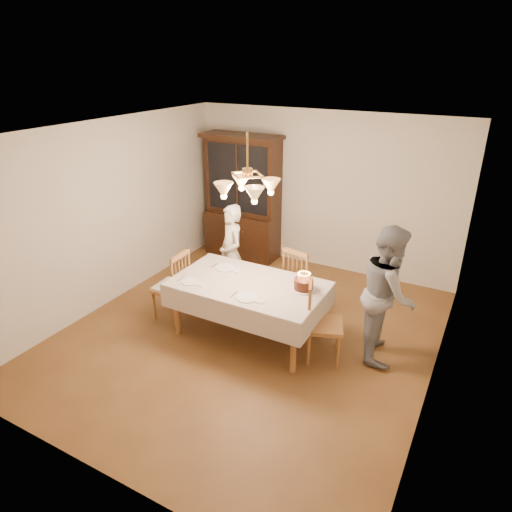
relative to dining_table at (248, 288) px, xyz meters
The scene contains 14 objects.
ground 0.68m from the dining_table, ahead, with size 5.00×5.00×0.00m, color brown.
room_shell 0.90m from the dining_table, ahead, with size 5.00×5.00×5.00m.
dining_table is the anchor object (origin of this frame).
china_hutch 2.67m from the dining_table, 121.48° to the left, with size 1.38×0.54×2.16m.
chair_far_side 0.97m from the dining_table, 67.67° to the left, with size 0.52×0.50×1.00m.
chair_left_end 1.17m from the dining_table, behind, with size 0.43×0.45×1.00m.
chair_right_end 1.04m from the dining_table, ahead, with size 0.55×0.56×1.00m.
elderly_woman 1.03m from the dining_table, 133.18° to the left, with size 0.53×0.35×1.45m, color beige.
adult_in_grey 1.68m from the dining_table, 15.00° to the left, with size 0.80×0.63×1.65m, color slate.
birthday_cake 0.71m from the dining_table, 14.19° to the left, with size 0.30×0.30×0.22m.
place_setting_near_left 0.72m from the dining_table, 153.19° to the right, with size 0.37×0.23×0.02m.
place_setting_near_right 0.39m from the dining_table, 61.35° to the right, with size 0.41×0.26×0.02m.
place_setting_far_left 0.53m from the dining_table, 154.63° to the left, with size 0.40×0.26×0.02m.
chandelier 1.29m from the dining_table, 155.46° to the right, with size 0.62×0.62×0.73m.
Camera 1 is at (2.50, -4.39, 3.37)m, focal length 32.00 mm.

